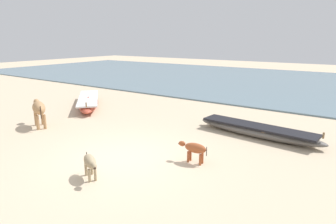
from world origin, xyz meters
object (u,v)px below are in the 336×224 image
at_px(fishing_boat_2, 88,101).
at_px(cow_second_adult_tan, 39,109).
at_px(fishing_boat_0, 257,130).
at_px(calf_near_rust, 194,149).
at_px(calf_far_dun, 90,162).

relative_size(fishing_boat_2, cow_second_adult_tan, 2.77).
relative_size(fishing_boat_0, fishing_boat_2, 1.12).
relative_size(calf_near_rust, cow_second_adult_tan, 0.60).
relative_size(calf_near_rust, calf_far_dun, 1.03).
distance_m(fishing_boat_0, cow_second_adult_tan, 8.56).
xyz_separation_m(calf_near_rust, calf_far_dun, (-1.69, -2.36, 0.01)).
xyz_separation_m(fishing_boat_2, cow_second_adult_tan, (1.29, -3.61, 0.50)).
distance_m(fishing_boat_2, calf_near_rust, 8.79).
height_order(calf_near_rust, calf_far_dun, calf_far_dun).
bearing_deg(calf_far_dun, fishing_boat_2, 168.33).
relative_size(fishing_boat_2, calf_near_rust, 4.65).
height_order(calf_far_dun, cow_second_adult_tan, cow_second_adult_tan).
bearing_deg(cow_second_adult_tan, fishing_boat_2, -44.20).
xyz_separation_m(fishing_boat_2, calf_near_rust, (8.21, -3.15, 0.17)).
relative_size(fishing_boat_0, cow_second_adult_tan, 3.09).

